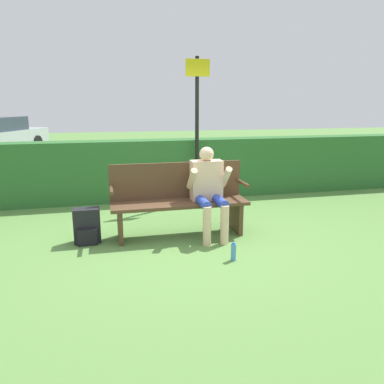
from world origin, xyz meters
name	(u,v)px	position (x,y,z in m)	size (l,w,h in m)	color
ground_plane	(180,235)	(0.00, 0.00, 0.00)	(40.00, 40.00, 0.00)	#5B8942
hedge_back	(157,169)	(0.00, 2.20, 0.57)	(12.00, 0.50, 1.15)	#2D662D
park_bench	(179,199)	(0.00, 0.08, 0.51)	(1.90, 0.49, 1.01)	#513823
person_seated	(209,187)	(0.39, -0.07, 0.70)	(0.57, 0.65, 1.24)	beige
backpack	(87,227)	(-1.26, 0.02, 0.22)	(0.34, 0.26, 0.47)	black
water_bottle	(233,252)	(0.45, -0.99, 0.11)	(0.06, 0.06, 0.23)	#4C8CCC
signpost	(197,120)	(0.69, 1.79, 1.53)	(0.44, 0.09, 2.63)	black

